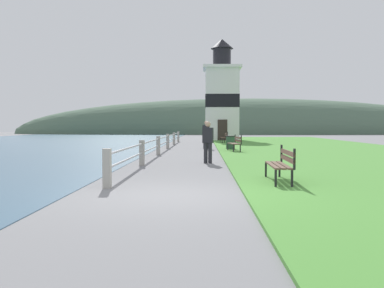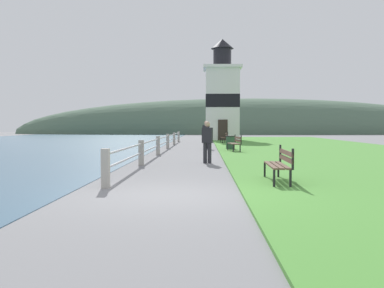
{
  "view_description": "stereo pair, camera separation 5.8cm",
  "coord_description": "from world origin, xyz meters",
  "views": [
    {
      "loc": [
        0.75,
        -8.86,
        1.47
      ],
      "look_at": [
        0.04,
        17.72,
        0.3
      ],
      "focal_mm": 40.0,
      "sensor_mm": 36.0,
      "label": 1
    },
    {
      "loc": [
        0.81,
        -8.86,
        1.47
      ],
      "look_at": [
        0.04,
        17.72,
        0.3
      ],
      "focal_mm": 40.0,
      "sensor_mm": 36.0,
      "label": 2
    }
  ],
  "objects": [
    {
      "name": "person_by_railing",
      "position": [
        0.91,
        17.81,
        0.94
      ],
      "size": [
        0.46,
        0.31,
        1.73
      ],
      "rotation": [
        0.0,
        0.0,
        1.38
      ],
      "color": "#28282D",
      "rests_on": "ground_plane"
    },
    {
      "name": "park_bench_far",
      "position": [
        2.46,
        25.95,
        0.54
      ],
      "size": [
        0.58,
        1.7,
        0.94
      ],
      "rotation": [
        0.0,
        0.0,
        3.21
      ],
      "color": "brown",
      "rests_on": "ground_plane"
    },
    {
      "name": "grass_verge",
      "position": [
        7.6,
        17.15,
        0.03
      ],
      "size": [
        12.0,
        51.44,
        0.06
      ],
      "color": "#4C8E38",
      "rests_on": "ground_plane"
    },
    {
      "name": "trash_bin",
      "position": [
        2.35,
        16.57,
        0.42
      ],
      "size": [
        0.54,
        0.54,
        0.84
      ],
      "color": "#2D5138",
      "rests_on": "ground_plane"
    },
    {
      "name": "lighthouse",
      "position": [
        2.52,
        32.64,
        4.13
      ],
      "size": [
        3.63,
        3.63,
        9.76
      ],
      "color": "white",
      "rests_on": "ground_plane"
    },
    {
      "name": "person_strolling",
      "position": [
        0.92,
        7.63,
        0.88
      ],
      "size": [
        0.44,
        0.31,
        1.62
      ],
      "rotation": [
        0.0,
        0.0,
        1.32
      ],
      "color": "#28282D",
      "rests_on": "ground_plane"
    },
    {
      "name": "ground_plane",
      "position": [
        0.0,
        0.0,
        0.0
      ],
      "size": [
        160.0,
        160.0,
        0.0
      ],
      "primitive_type": "plane",
      "color": "slate"
    },
    {
      "name": "park_bench_near",
      "position": [
        2.71,
        1.88,
        0.54
      ],
      "size": [
        0.53,
        1.98,
        0.94
      ],
      "rotation": [
        0.0,
        0.0,
        3.11
      ],
      "color": "brown",
      "rests_on": "ground_plane"
    },
    {
      "name": "seawall_railing",
      "position": [
        -1.5,
        15.07,
        0.55
      ],
      "size": [
        0.18,
        28.33,
        0.93
      ],
      "color": "#A8A399",
      "rests_on": "ground_plane"
    },
    {
      "name": "distant_hillside",
      "position": [
        8.0,
        64.29,
        0.0
      ],
      "size": [
        80.0,
        16.0,
        12.0
      ],
      "color": "#4C6651",
      "rests_on": "ground_plane"
    },
    {
      "name": "park_bench_midway",
      "position": [
        2.5,
        14.48,
        0.54
      ],
      "size": [
        0.67,
        1.78,
        0.94
      ],
      "rotation": [
        0.0,
        0.0,
        3.26
      ],
      "color": "brown",
      "rests_on": "ground_plane"
    }
  ]
}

